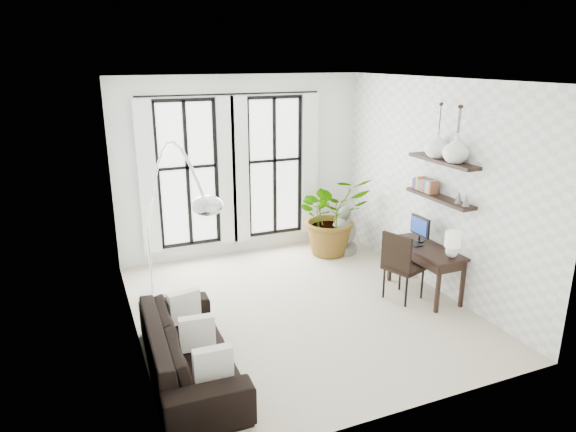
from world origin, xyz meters
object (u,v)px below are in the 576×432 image
desk (428,251)px  desk_chair (401,262)px  plant (332,215)px  sofa (189,348)px  arc_lamp (171,185)px  buddha (344,233)px

desk → desk_chair: bearing=178.9°
plant → desk: plant is taller
sofa → arc_lamp: bearing=-3.5°
sofa → desk_chair: 3.35m
desk → arc_lamp: (-3.64, 0.43, 1.27)m
desk → arc_lamp: size_ratio=0.50×
buddha → plant: bearing=167.6°
sofa → desk: 3.82m
sofa → buddha: 4.40m
desk_chair → buddha: (0.19, 2.06, -0.23)m
plant → desk_chair: 2.11m
sofa → plant: bearing=-47.7°
buddha → arc_lamp: bearing=-154.1°
sofa → buddha: buddha is taller
arc_lamp → desk: bearing=-6.7°
sofa → arc_lamp: size_ratio=0.90×
arc_lamp → buddha: arc_lamp is taller
arc_lamp → buddha: 4.07m
desk_chair → arc_lamp: arc_lamp is taller
plant → arc_lamp: size_ratio=0.58×
sofa → arc_lamp: 1.97m
sofa → desk_chair: size_ratio=2.15×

